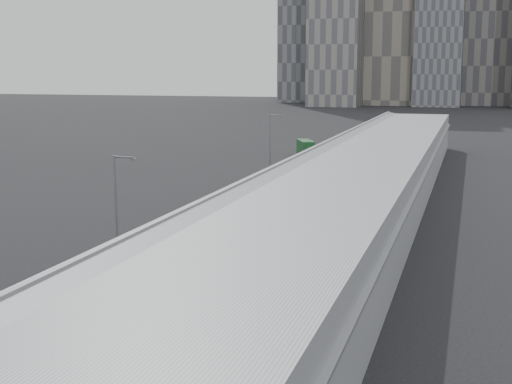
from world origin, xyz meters
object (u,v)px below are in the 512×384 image
at_px(bus_3, 237,219).
at_px(bus_6, 320,167).
at_px(bus_2, 160,267).
at_px(shipping_container, 305,148).
at_px(bus_5, 296,181).
at_px(street_lamp_far, 271,140).
at_px(bus_1, 42,334).
at_px(street_lamp_near, 118,197).
at_px(bus_4, 264,196).
at_px(bus_8, 353,146).
at_px(suv, 332,143).
at_px(bus_7, 339,154).

height_order(bus_3, bus_6, bus_3).
relative_size(bus_2, shipping_container, 1.88).
bearing_deg(bus_5, bus_3, -93.15).
xyz_separation_m(bus_3, street_lamp_far, (-7.69, 39.31, 3.64)).
height_order(bus_1, street_lamp_near, street_lamp_near).
bearing_deg(street_lamp_far, bus_3, -78.93).
distance_m(bus_4, bus_8, 55.81).
relative_size(bus_5, bus_8, 0.90).
relative_size(bus_6, suv, 1.92).
xyz_separation_m(bus_5, bus_7, (0.12, 29.23, 0.14)).
relative_size(bus_7, bus_8, 0.99).
bearing_deg(street_lamp_far, bus_6, -1.68).
bearing_deg(bus_8, street_lamp_near, -100.99).
distance_m(bus_6, bus_8, 29.58).
bearing_deg(bus_3, bus_5, 89.63).
xyz_separation_m(bus_2, bus_3, (0.01, 17.29, 0.04)).
distance_m(bus_5, bus_7, 29.23).
height_order(bus_1, street_lamp_far, street_lamp_far).
bearing_deg(bus_2, bus_6, 86.48).
height_order(bus_4, bus_5, same).
relative_size(bus_1, street_lamp_near, 1.67).
bearing_deg(street_lamp_near, bus_4, 73.43).
xyz_separation_m(bus_3, shipping_container, (-8.33, 64.90, -0.17)).
bearing_deg(street_lamp_far, suv, 88.03).
xyz_separation_m(bus_3, bus_7, (-0.18, 54.25, 0.12)).
bearing_deg(suv, street_lamp_far, -100.93).
bearing_deg(bus_8, bus_7, -95.76).
xyz_separation_m(bus_8, street_lamp_far, (-7.58, -29.36, 3.50)).
bearing_deg(bus_8, bus_2, -95.43).
distance_m(bus_2, bus_4, 30.17).
bearing_deg(bus_2, suv, 89.94).
distance_m(bus_2, shipping_container, 82.61).
bearing_deg(suv, bus_5, -92.77).
bearing_deg(bus_4, bus_8, 88.77).
height_order(street_lamp_near, suv, street_lamp_near).
bearing_deg(bus_8, bus_5, -95.74).
height_order(bus_2, bus_4, bus_4).
xyz_separation_m(bus_4, bus_8, (0.92, 55.80, 0.16)).
xyz_separation_m(bus_1, bus_5, (-0.05, 56.69, -0.15)).
relative_size(bus_6, bus_8, 0.86).
xyz_separation_m(street_lamp_near, street_lamp_far, (-0.10, 48.46, 0.34)).
height_order(bus_8, suv, bus_8).
distance_m(bus_2, bus_6, 56.37).
xyz_separation_m(bus_1, bus_8, (0.14, 100.34, 0.01)).
relative_size(bus_2, bus_4, 0.99).
distance_m(bus_2, bus_7, 71.54).
height_order(bus_7, street_lamp_near, street_lamp_near).
xyz_separation_m(bus_5, suv, (-5.99, 55.20, -0.68)).
relative_size(bus_8, street_lamp_near, 1.69).
xyz_separation_m(bus_6, shipping_container, (-8.11, 25.82, -0.10)).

